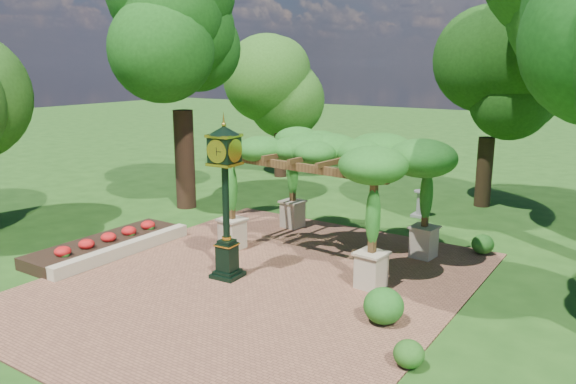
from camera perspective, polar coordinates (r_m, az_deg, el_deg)
The scene contains 13 objects.
ground at distance 14.37m, azimuth -5.63°, elevation -10.47°, with size 120.00×120.00×0.00m, color #1E4714.
brick_plaza at distance 15.08m, azimuth -3.20°, elevation -9.17°, with size 10.00×12.00×0.04m, color brown.
border_wall at distance 17.70m, azimuth -16.28°, elevation -5.68°, with size 0.35×5.00×0.40m, color #C6B793.
flower_bed at distance 18.38m, azimuth -18.10°, elevation -5.18°, with size 1.50×5.00×0.36m, color red.
pedestal_clock at distance 14.76m, azimuth -6.39°, elevation 0.40°, with size 0.88×0.88×4.18m.
pergola at distance 16.60m, azimuth 3.98°, elevation 3.59°, with size 6.13×4.19×3.66m.
sundial at distance 21.82m, azimuth 13.29°, elevation -1.32°, with size 0.56×0.56×1.01m.
shrub_front at distance 11.32m, azimuth 12.17°, elevation -15.78°, with size 0.60×0.60×0.54m, color #235317.
shrub_mid at distance 12.86m, azimuth 9.69°, elevation -11.33°, with size 0.90×0.90×0.81m, color #1E5919.
shrub_back at distance 18.07m, azimuth 19.18°, elevation -5.03°, with size 0.67×0.67×0.60m, color #27651D.
tree_west_near at distance 22.44m, azimuth -10.98°, elevation 15.81°, with size 4.37×4.37×10.09m.
tree_west_far at distance 28.36m, azimuth -0.82°, elevation 10.94°, with size 4.08×4.08×6.83m.
tree_north at distance 23.62m, azimuth 19.96°, elevation 10.45°, with size 3.95×3.95×7.25m.
Camera 1 is at (8.42, -10.15, 5.70)m, focal length 35.00 mm.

